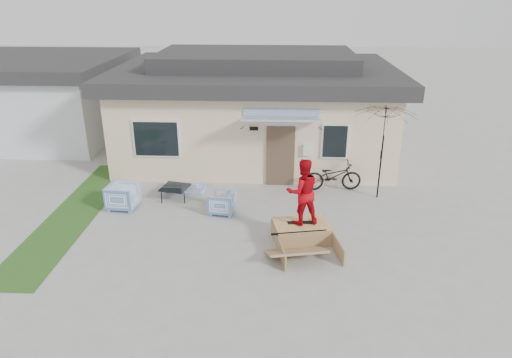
{
  "coord_description": "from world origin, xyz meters",
  "views": [
    {
      "loc": [
        0.88,
        -10.32,
        6.33
      ],
      "look_at": [
        0.3,
        1.8,
        1.3
      ],
      "focal_mm": 32.49,
      "sensor_mm": 36.0,
      "label": 1
    }
  ],
  "objects_px": {
    "skate_ramp": "(301,232)",
    "skateboard": "(301,222)",
    "bicycle": "(333,173)",
    "patio_umbrella": "(382,146)",
    "skater": "(303,191)",
    "coffee_table": "(175,193)",
    "armchair_left": "(123,195)",
    "loveseat": "(185,184)",
    "armchair_right": "(222,201)"
  },
  "relations": [
    {
      "from": "armchair_left",
      "to": "patio_umbrella",
      "type": "height_order",
      "value": "patio_umbrella"
    },
    {
      "from": "patio_umbrella",
      "to": "skateboard",
      "type": "relative_size",
      "value": 2.95
    },
    {
      "from": "loveseat",
      "to": "patio_umbrella",
      "type": "xyz_separation_m",
      "value": [
        6.34,
        -0.22,
        1.49
      ]
    },
    {
      "from": "patio_umbrella",
      "to": "skateboard",
      "type": "xyz_separation_m",
      "value": [
        -2.6,
        -2.84,
        -1.24
      ]
    },
    {
      "from": "loveseat",
      "to": "skate_ramp",
      "type": "bearing_deg",
      "value": 148.03
    },
    {
      "from": "patio_umbrella",
      "to": "skateboard",
      "type": "distance_m",
      "value": 4.05
    },
    {
      "from": "loveseat",
      "to": "armchair_right",
      "type": "relative_size",
      "value": 1.73
    },
    {
      "from": "patio_umbrella",
      "to": "skateboard",
      "type": "bearing_deg",
      "value": -132.5
    },
    {
      "from": "armchair_left",
      "to": "bicycle",
      "type": "xyz_separation_m",
      "value": [
        6.59,
        1.71,
        0.18
      ]
    },
    {
      "from": "skater",
      "to": "skateboard",
      "type": "bearing_deg",
      "value": -103.92
    },
    {
      "from": "armchair_right",
      "to": "patio_umbrella",
      "type": "xyz_separation_m",
      "value": [
        4.92,
        1.35,
        1.37
      ]
    },
    {
      "from": "armchair_right",
      "to": "bicycle",
      "type": "xyz_separation_m",
      "value": [
        3.51,
        1.88,
        0.24
      ]
    },
    {
      "from": "coffee_table",
      "to": "patio_umbrella",
      "type": "xyz_separation_m",
      "value": [
        6.55,
        0.4,
        1.55
      ]
    },
    {
      "from": "armchair_left",
      "to": "skater",
      "type": "bearing_deg",
      "value": -102.57
    },
    {
      "from": "bicycle",
      "to": "skateboard",
      "type": "height_order",
      "value": "bicycle"
    },
    {
      "from": "skate_ramp",
      "to": "skateboard",
      "type": "bearing_deg",
      "value": 90.0
    },
    {
      "from": "loveseat",
      "to": "coffee_table",
      "type": "relative_size",
      "value": 1.59
    },
    {
      "from": "armchair_right",
      "to": "coffee_table",
      "type": "height_order",
      "value": "armchair_right"
    },
    {
      "from": "loveseat",
      "to": "armchair_right",
      "type": "xyz_separation_m",
      "value": [
        1.43,
        -1.58,
        0.12
      ]
    },
    {
      "from": "armchair_left",
      "to": "skateboard",
      "type": "distance_m",
      "value": 5.65
    },
    {
      "from": "armchair_right",
      "to": "patio_umbrella",
      "type": "distance_m",
      "value": 5.28
    },
    {
      "from": "skater",
      "to": "loveseat",
      "type": "bearing_deg",
      "value": -53.24
    },
    {
      "from": "bicycle",
      "to": "patio_umbrella",
      "type": "height_order",
      "value": "patio_umbrella"
    },
    {
      "from": "skate_ramp",
      "to": "skater",
      "type": "height_order",
      "value": "skater"
    },
    {
      "from": "bicycle",
      "to": "skater",
      "type": "bearing_deg",
      "value": 155.03
    },
    {
      "from": "loveseat",
      "to": "skate_ramp",
      "type": "xyz_separation_m",
      "value": [
        3.75,
        -3.11,
        -0.01
      ]
    },
    {
      "from": "armchair_right",
      "to": "skater",
      "type": "relative_size",
      "value": 0.42
    },
    {
      "from": "armchair_left",
      "to": "skater",
      "type": "relative_size",
      "value": 0.48
    },
    {
      "from": "patio_umbrella",
      "to": "armchair_left",
      "type": "bearing_deg",
      "value": -171.64
    },
    {
      "from": "armchair_right",
      "to": "skate_ramp",
      "type": "xyz_separation_m",
      "value": [
        2.32,
        -1.54,
        -0.13
      ]
    },
    {
      "from": "armchair_left",
      "to": "bicycle",
      "type": "height_order",
      "value": "bicycle"
    },
    {
      "from": "loveseat",
      "to": "armchair_left",
      "type": "relative_size",
      "value": 1.49
    },
    {
      "from": "coffee_table",
      "to": "skateboard",
      "type": "height_order",
      "value": "skateboard"
    },
    {
      "from": "armchair_right",
      "to": "skater",
      "type": "bearing_deg",
      "value": 65.16
    },
    {
      "from": "loveseat",
      "to": "armchair_left",
      "type": "height_order",
      "value": "armchair_left"
    },
    {
      "from": "bicycle",
      "to": "skateboard",
      "type": "distance_m",
      "value": 3.58
    },
    {
      "from": "armchair_left",
      "to": "skater",
      "type": "distance_m",
      "value": 5.73
    },
    {
      "from": "coffee_table",
      "to": "armchair_left",
      "type": "bearing_deg",
      "value": -152.02
    },
    {
      "from": "armchair_left",
      "to": "skate_ramp",
      "type": "height_order",
      "value": "armchair_left"
    },
    {
      "from": "bicycle",
      "to": "patio_umbrella",
      "type": "relative_size",
      "value": 0.87
    },
    {
      "from": "coffee_table",
      "to": "skateboard",
      "type": "distance_m",
      "value": 4.65
    },
    {
      "from": "armchair_left",
      "to": "patio_umbrella",
      "type": "xyz_separation_m",
      "value": [
        8.0,
        1.17,
        1.31
      ]
    },
    {
      "from": "coffee_table",
      "to": "patio_umbrella",
      "type": "height_order",
      "value": "patio_umbrella"
    },
    {
      "from": "skater",
      "to": "coffee_table",
      "type": "bearing_deg",
      "value": -45.63
    },
    {
      "from": "coffee_table",
      "to": "patio_umbrella",
      "type": "bearing_deg",
      "value": 3.54
    },
    {
      "from": "coffee_table",
      "to": "skate_ramp",
      "type": "xyz_separation_m",
      "value": [
        3.95,
        -2.48,
        0.04
      ]
    },
    {
      "from": "armchair_right",
      "to": "armchair_left",
      "type": "bearing_deg",
      "value": -85.43
    },
    {
      "from": "skateboard",
      "to": "coffee_table",
      "type": "bearing_deg",
      "value": 143.36
    },
    {
      "from": "skate_ramp",
      "to": "patio_umbrella",
      "type": "bearing_deg",
      "value": 37.06
    },
    {
      "from": "skate_ramp",
      "to": "skateboard",
      "type": "xyz_separation_m",
      "value": [
        -0.01,
        0.05,
        0.27
      ]
    }
  ]
}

